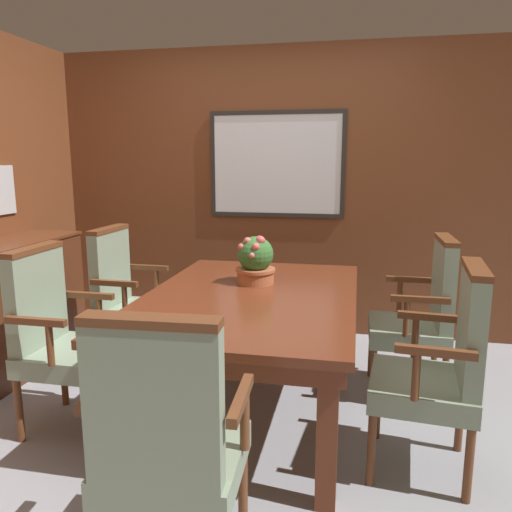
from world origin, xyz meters
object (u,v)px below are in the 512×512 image
at_px(chair_right_far, 422,312).
at_px(sideboard_cabinet, 12,307).
at_px(potted_plant, 256,261).
at_px(chair_left_near, 58,333).
at_px(chair_right_near, 441,364).
at_px(dining_table, 251,308).
at_px(chair_head_near, 167,441).
at_px(chair_left_far, 127,295).

height_order(chair_right_far, sideboard_cabinet, chair_right_far).
bearing_deg(chair_right_far, potted_plant, -82.26).
bearing_deg(chair_left_near, potted_plant, -56.34).
relative_size(potted_plant, sideboard_cabinet, 0.26).
height_order(chair_left_near, potted_plant, potted_plant).
xyz_separation_m(chair_right_near, chair_right_far, (0.01, 0.84, 0.00)).
bearing_deg(chair_right_far, chair_right_near, -0.59).
xyz_separation_m(chair_right_far, chair_left_near, (-2.05, -0.81, 0.00)).
height_order(dining_table, chair_right_far, chair_right_far).
distance_m(chair_head_near, sideboard_cabinet, 2.37).
height_order(dining_table, potted_plant, potted_plant).
xyz_separation_m(chair_left_near, potted_plant, (1.00, 0.66, 0.32)).
relative_size(chair_left_far, chair_left_near, 1.00).
bearing_deg(potted_plant, sideboard_cabinet, -179.01).
xyz_separation_m(potted_plant, sideboard_cabinet, (-1.78, -0.03, -0.41)).
height_order(chair_right_near, chair_head_near, same).
height_order(chair_right_near, potted_plant, potted_plant).
bearing_deg(chair_left_far, sideboard_cabinet, 104.44).
height_order(chair_right_near, chair_right_far, same).
relative_size(chair_right_near, chair_right_far, 1.00).
bearing_deg(chair_left_far, chair_head_near, -148.62).
distance_m(chair_left_near, potted_plant, 1.24).
relative_size(chair_left_far, sideboard_cabinet, 0.85).
distance_m(chair_left_far, chair_head_near, 1.99).
xyz_separation_m(dining_table, chair_right_far, (1.03, 0.40, -0.08)).
height_order(chair_left_far, chair_right_far, same).
distance_m(chair_left_far, chair_left_near, 0.82).
distance_m(dining_table, chair_right_near, 1.11).
bearing_deg(potted_plant, chair_left_near, -146.30).
distance_m(chair_left_near, sideboard_cabinet, 1.01).
bearing_deg(sideboard_cabinet, dining_table, -7.24).
distance_m(chair_right_near, sideboard_cabinet, 2.90).
xyz_separation_m(chair_right_far, sideboard_cabinet, (-2.83, -0.17, -0.08)).
distance_m(chair_left_far, chair_right_far, 2.03).
bearing_deg(sideboard_cabinet, chair_right_far, 3.51).
bearing_deg(sideboard_cabinet, chair_left_near, -39.01).
bearing_deg(chair_left_near, chair_left_far, -1.46).
distance_m(chair_right_near, chair_head_near, 1.36).
relative_size(chair_right_far, potted_plant, 3.31).
relative_size(chair_right_near, chair_head_near, 1.00).
relative_size(dining_table, chair_right_near, 1.77).
height_order(dining_table, chair_left_near, chair_left_near).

